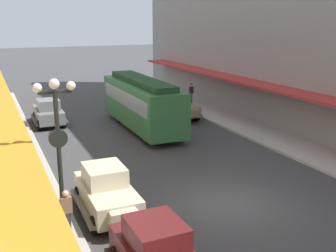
{
  "coord_description": "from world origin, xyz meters",
  "views": [
    {
      "loc": [
        -8.5,
        -12.78,
        7.22
      ],
      "look_at": [
        0.0,
        6.0,
        1.8
      ],
      "focal_mm": 43.68,
      "sensor_mm": 36.0,
      "label": 1
    }
  ],
  "objects_px": {
    "parked_car_2": "(48,112)",
    "pedestrian_1": "(191,93)",
    "parked_car_3": "(179,105)",
    "pedestrian_0": "(67,213)",
    "streetcar": "(142,101)",
    "lamp_post_with_clock": "(59,146)",
    "parked_car_1": "(106,190)"
  },
  "relations": [
    {
      "from": "parked_car_3",
      "to": "streetcar",
      "type": "bearing_deg",
      "value": -151.85
    },
    {
      "from": "parked_car_2",
      "to": "parked_car_3",
      "type": "bearing_deg",
      "value": -11.46
    },
    {
      "from": "parked_car_1",
      "to": "parked_car_2",
      "type": "distance_m",
      "value": 14.83
    },
    {
      "from": "pedestrian_1",
      "to": "parked_car_3",
      "type": "bearing_deg",
      "value": -128.2
    },
    {
      "from": "parked_car_3",
      "to": "lamp_post_with_clock",
      "type": "height_order",
      "value": "lamp_post_with_clock"
    },
    {
      "from": "parked_car_2",
      "to": "parked_car_3",
      "type": "xyz_separation_m",
      "value": [
        9.21,
        -1.87,
        0.0
      ]
    },
    {
      "from": "parked_car_1",
      "to": "pedestrian_1",
      "type": "xyz_separation_m",
      "value": [
        12.41,
        16.92,
        0.07
      ]
    },
    {
      "from": "streetcar",
      "to": "lamp_post_with_clock",
      "type": "distance_m",
      "value": 13.41
    },
    {
      "from": "streetcar",
      "to": "pedestrian_0",
      "type": "relative_size",
      "value": 5.87
    },
    {
      "from": "parked_car_3",
      "to": "pedestrian_0",
      "type": "bearing_deg",
      "value": -127.62
    },
    {
      "from": "parked_car_3",
      "to": "lamp_post_with_clock",
      "type": "bearing_deg",
      "value": -129.82
    },
    {
      "from": "parked_car_3",
      "to": "lamp_post_with_clock",
      "type": "distance_m",
      "value": 17.26
    },
    {
      "from": "lamp_post_with_clock",
      "to": "parked_car_3",
      "type": "bearing_deg",
      "value": 50.18
    },
    {
      "from": "parked_car_1",
      "to": "pedestrian_1",
      "type": "height_order",
      "value": "parked_car_1"
    },
    {
      "from": "parked_car_2",
      "to": "pedestrian_1",
      "type": "distance_m",
      "value": 12.51
    },
    {
      "from": "streetcar",
      "to": "lamp_post_with_clock",
      "type": "height_order",
      "value": "lamp_post_with_clock"
    },
    {
      "from": "parked_car_1",
      "to": "pedestrian_0",
      "type": "xyz_separation_m",
      "value": [
        -1.75,
        -1.37,
        0.05
      ]
    },
    {
      "from": "parked_car_1",
      "to": "parked_car_2",
      "type": "height_order",
      "value": "same"
    },
    {
      "from": "parked_car_3",
      "to": "pedestrian_0",
      "type": "distance_m",
      "value": 18.09
    },
    {
      "from": "parked_car_2",
      "to": "pedestrian_1",
      "type": "bearing_deg",
      "value": 9.66
    },
    {
      "from": "pedestrian_0",
      "to": "pedestrian_1",
      "type": "bearing_deg",
      "value": 52.26
    },
    {
      "from": "parked_car_1",
      "to": "pedestrian_1",
      "type": "bearing_deg",
      "value": 53.74
    },
    {
      "from": "pedestrian_1",
      "to": "parked_car_1",
      "type": "bearing_deg",
      "value": -126.26
    },
    {
      "from": "parked_car_2",
      "to": "streetcar",
      "type": "distance_m",
      "value": 6.8
    },
    {
      "from": "parked_car_2",
      "to": "lamp_post_with_clock",
      "type": "bearing_deg",
      "value": -96.7
    },
    {
      "from": "parked_car_2",
      "to": "streetcar",
      "type": "bearing_deg",
      "value": -34.7
    },
    {
      "from": "parked_car_3",
      "to": "streetcar",
      "type": "height_order",
      "value": "streetcar"
    },
    {
      "from": "pedestrian_0",
      "to": "streetcar",
      "type": "bearing_deg",
      "value": 59.21
    },
    {
      "from": "streetcar",
      "to": "pedestrian_0",
      "type": "xyz_separation_m",
      "value": [
        -7.37,
        -12.36,
        -0.91
      ]
    },
    {
      "from": "parked_car_1",
      "to": "streetcar",
      "type": "xyz_separation_m",
      "value": [
        5.62,
        10.99,
        0.96
      ]
    },
    {
      "from": "parked_car_2",
      "to": "parked_car_3",
      "type": "relative_size",
      "value": 1.0
    },
    {
      "from": "parked_car_3",
      "to": "parked_car_2",
      "type": "bearing_deg",
      "value": 168.54
    }
  ]
}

